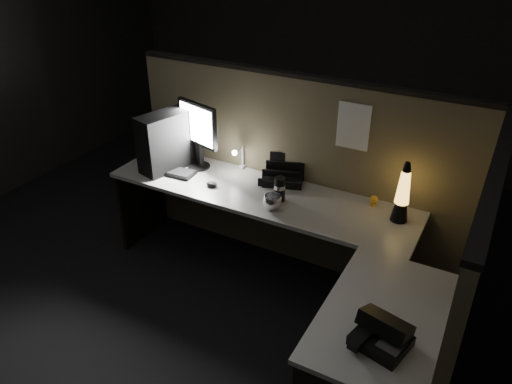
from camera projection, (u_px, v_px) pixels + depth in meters
The scene contains 17 objects.
floor at pixel (237, 326), 3.44m from camera, with size 6.00×6.00×0.00m, color black.
room_shell at pixel (231, 101), 2.64m from camera, with size 6.00×6.00×6.00m.
partition_back at pixel (297, 175), 3.78m from camera, with size 2.66×0.06×1.50m, color brown.
partition_right at pixel (464, 297), 2.59m from camera, with size 0.06×1.66×1.50m, color brown.
desk at pixel (278, 246), 3.27m from camera, with size 2.60×1.60×0.73m.
pc_tower at pixel (166, 142), 3.82m from camera, with size 0.19×0.43×0.45m, color black.
monitor at pixel (198, 129), 3.80m from camera, with size 0.40×0.18×0.53m.
keyboard at pixel (168, 171), 3.87m from camera, with size 0.45×0.15×0.02m, color black.
mouse at pixel (212, 184), 3.66m from camera, with size 0.09×0.06×0.03m, color black.
clip_lamp at pixel (239, 157), 3.82m from camera, with size 0.04×0.16×0.20m.
organizer at pixel (284, 175), 3.72m from camera, with size 0.36×0.33×0.22m.
lava_lamp at pixel (402, 197), 3.18m from camera, with size 0.11×0.11×0.42m.
travel_mug at pixel (280, 189), 3.45m from camera, with size 0.08×0.08×0.18m, color black.
steel_mug at pixel (272, 202), 3.37m from camera, with size 0.13×0.13×0.10m, color silver.
figurine at pixel (374, 199), 3.41m from camera, with size 0.06×0.06×0.06m, color gold.
pinned_paper at pixel (353, 126), 3.34m from camera, with size 0.23×0.00×0.32m, color white.
desk_phone at pixel (381, 334), 2.31m from camera, with size 0.29×0.29×0.15m.
Camera 1 is at (1.33, -2.16, 2.50)m, focal length 35.00 mm.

